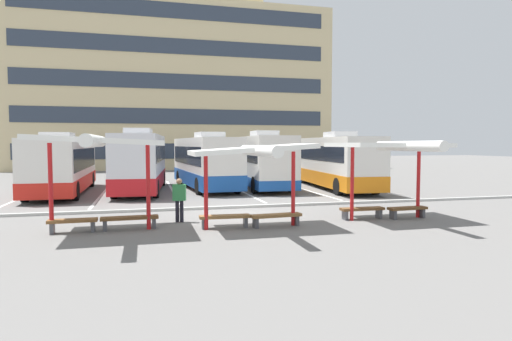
{
  "coord_description": "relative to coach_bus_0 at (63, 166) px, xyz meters",
  "views": [
    {
      "loc": [
        -3.72,
        -17.62,
        2.91
      ],
      "look_at": [
        1.73,
        3.56,
        1.58
      ],
      "focal_mm": 30.41,
      "sensor_mm": 36.0,
      "label": 1
    }
  ],
  "objects": [
    {
      "name": "coach_bus_1",
      "position": [
        4.49,
        -0.14,
        0.13
      ],
      "size": [
        3.35,
        10.32,
        3.83
      ],
      "color": "silver",
      "rests_on": "ground"
    },
    {
      "name": "waiting_shelter_0",
      "position": [
        3.29,
        -12.82,
        1.32
      ],
      "size": [
        4.06,
        5.27,
        3.2
      ],
      "color": "red",
      "rests_on": "ground"
    },
    {
      "name": "coach_bus_3",
      "position": [
        12.27,
        0.7,
        0.15
      ],
      "size": [
        2.9,
        10.77,
        3.77
      ],
      "color": "silver",
      "rests_on": "ground"
    },
    {
      "name": "ground_plane",
      "position": [
        8.44,
        -10.05,
        -1.64
      ],
      "size": [
        160.0,
        160.0,
        0.0
      ],
      "primitive_type": "plane",
      "color": "slate"
    },
    {
      "name": "bench_1",
      "position": [
        4.19,
        -12.41,
        -1.3
      ],
      "size": [
        1.92,
        0.49,
        0.45
      ],
      "color": "brown",
      "rests_on": "ground"
    },
    {
      "name": "bench_3",
      "position": [
        9.18,
        -13.17,
        -1.3
      ],
      "size": [
        1.87,
        0.58,
        0.45
      ],
      "color": "brown",
      "rests_on": "ground"
    },
    {
      "name": "coach_bus_0",
      "position": [
        0.0,
        0.0,
        0.0
      ],
      "size": [
        2.76,
        10.89,
        3.57
      ],
      "color": "silver",
      "rests_on": "ground"
    },
    {
      "name": "platform_kerb",
      "position": [
        8.44,
        -8.49,
        -1.58
      ],
      "size": [
        44.0,
        0.24,
        0.12
      ],
      "primitive_type": "cube",
      "color": "#ADADA8",
      "rests_on": "ground"
    },
    {
      "name": "waiting_shelter_2",
      "position": [
        13.78,
        -12.98,
        1.16
      ],
      "size": [
        3.88,
        4.89,
        3.02
      ],
      "color": "red",
      "rests_on": "ground"
    },
    {
      "name": "lane_stripe_5",
      "position": [
        18.7,
        -0.24,
        -1.64
      ],
      "size": [
        0.16,
        14.0,
        0.01
      ],
      "primitive_type": "cube",
      "color": "white",
      "rests_on": "ground"
    },
    {
      "name": "bench_5",
      "position": [
        14.68,
        -12.81,
        -1.31
      ],
      "size": [
        1.63,
        0.51,
        0.45
      ],
      "color": "brown",
      "rests_on": "ground"
    },
    {
      "name": "lane_stripe_0",
      "position": [
        -1.82,
        -0.24,
        -1.64
      ],
      "size": [
        0.16,
        14.0,
        0.01
      ],
      "primitive_type": "cube",
      "color": "white",
      "rests_on": "ground"
    },
    {
      "name": "waiting_shelter_1",
      "position": [
        8.28,
        -13.34,
        1.02
      ],
      "size": [
        4.13,
        4.47,
        2.94
      ],
      "color": "red",
      "rests_on": "ground"
    },
    {
      "name": "lane_stripe_2",
      "position": [
        6.39,
        -0.24,
        -1.64
      ],
      "size": [
        0.16,
        14.0,
        0.01
      ],
      "primitive_type": "cube",
      "color": "white",
      "rests_on": "ground"
    },
    {
      "name": "lane_stripe_1",
      "position": [
        2.28,
        -0.24,
        -1.64
      ],
      "size": [
        0.16,
        14.0,
        0.01
      ],
      "primitive_type": "cube",
      "color": "white",
      "rests_on": "ground"
    },
    {
      "name": "bench_2",
      "position": [
        7.38,
        -12.95,
        -1.31
      ],
      "size": [
        1.78,
        0.51,
        0.45
      ],
      "color": "brown",
      "rests_on": "ground"
    },
    {
      "name": "waiting_passenger_0",
      "position": [
        5.95,
        -11.41,
        -0.7
      ],
      "size": [
        0.51,
        0.34,
        1.64
      ],
      "color": "black",
      "rests_on": "ground"
    },
    {
      "name": "coach_bus_4",
      "position": [
        16.87,
        -0.8,
        0.06
      ],
      "size": [
        3.49,
        12.14,
        3.7
      ],
      "color": "silver",
      "rests_on": "ground"
    },
    {
      "name": "bench_0",
      "position": [
        2.39,
        -12.5,
        -1.31
      ],
      "size": [
        1.55,
        0.46,
        0.45
      ],
      "color": "brown",
      "rests_on": "ground"
    },
    {
      "name": "bench_4",
      "position": [
        12.88,
        -12.51,
        -1.31
      ],
      "size": [
        1.75,
        0.44,
        0.45
      ],
      "color": "brown",
      "rests_on": "ground"
    },
    {
      "name": "lane_stripe_3",
      "position": [
        10.49,
        -0.24,
        -1.64
      ],
      "size": [
        0.16,
        14.0,
        0.01
      ],
      "primitive_type": "cube",
      "color": "white",
      "rests_on": "ground"
    },
    {
      "name": "terminal_building",
      "position": [
        8.47,
        27.2,
        8.12
      ],
      "size": [
        37.28,
        10.63,
        22.24
      ],
      "color": "#D1BC8C",
      "rests_on": "ground"
    },
    {
      "name": "lane_stripe_4",
      "position": [
        14.6,
        -0.24,
        -1.64
      ],
      "size": [
        0.16,
        14.0,
        0.01
      ],
      "primitive_type": "cube",
      "color": "white",
      "rests_on": "ground"
    },
    {
      "name": "coach_bus_2",
      "position": [
        8.57,
        0.75,
        0.05
      ],
      "size": [
        3.38,
        10.33,
        3.67
      ],
      "color": "silver",
      "rests_on": "ground"
    }
  ]
}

